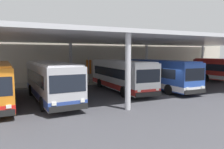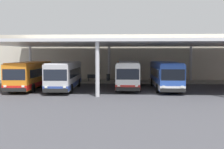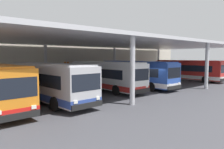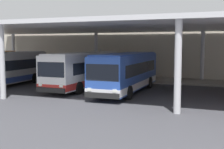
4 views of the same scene
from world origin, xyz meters
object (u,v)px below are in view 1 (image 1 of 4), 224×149
at_px(bus_second_bay, 50,81).
at_px(trash_bin, 73,78).
at_px(bus_middle_bay, 120,75).
at_px(banner_sign, 89,68).
at_px(bus_far_bay, 158,74).
at_px(bench_waiting, 57,79).

distance_m(bus_second_bay, trash_bin, 10.29).
relative_size(bus_middle_bay, banner_sign, 3.30).
bearing_deg(bus_second_bay, banner_sign, 53.19).
bearing_deg(bus_far_bay, bus_second_bay, -175.64).
bearing_deg(bus_second_bay, bus_far_bay, 4.36).
bearing_deg(banner_sign, bench_waiting, 167.46).
distance_m(bus_second_bay, banner_sign, 10.17).
xyz_separation_m(bus_second_bay, banner_sign, (6.09, 8.14, 0.32)).
xyz_separation_m(bus_middle_bay, banner_sign, (-1.26, 6.52, 0.32)).
bearing_deg(bus_middle_bay, bench_waiting, 125.12).
xyz_separation_m(bus_second_bay, trash_bin, (4.33, 9.28, -0.98)).
relative_size(bench_waiting, banner_sign, 0.56).
relative_size(bus_far_bay, banner_sign, 3.30).
height_order(bus_second_bay, bus_middle_bay, same).
height_order(bus_far_bay, trash_bin, bus_far_bay).
bearing_deg(bus_middle_bay, banner_sign, 100.95).
bearing_deg(bench_waiting, banner_sign, -12.54).
xyz_separation_m(bench_waiting, trash_bin, (2.19, 0.27, 0.01)).
relative_size(bus_second_bay, banner_sign, 3.33).
distance_m(bus_middle_bay, banner_sign, 6.65).
xyz_separation_m(bus_far_bay, bench_waiting, (-9.47, 8.13, -0.99)).
height_order(bench_waiting, trash_bin, trash_bin).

